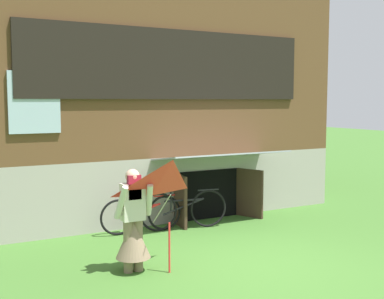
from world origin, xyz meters
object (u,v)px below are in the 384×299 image
object	(u,v)px
person	(133,229)
kite	(173,191)
bicycle_black	(183,209)
bicycle_red	(141,214)

from	to	relation	value
person	kite	bearing A→B (deg)	-74.57
person	bicycle_black	bearing A→B (deg)	26.73
bicycle_black	person	bearing A→B (deg)	-124.64
person	kite	xyz separation A→B (m)	(0.38, -0.56, 0.63)
person	bicycle_black	size ratio (longest dim) A/B	0.86
bicycle_black	bicycle_red	world-z (taller)	bicycle_black
bicycle_black	kite	bearing A→B (deg)	-110.88
kite	bicycle_red	bearing A→B (deg)	76.87
bicycle_red	kite	bearing A→B (deg)	-98.58
bicycle_black	bicycle_red	bearing A→B (deg)	179.49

